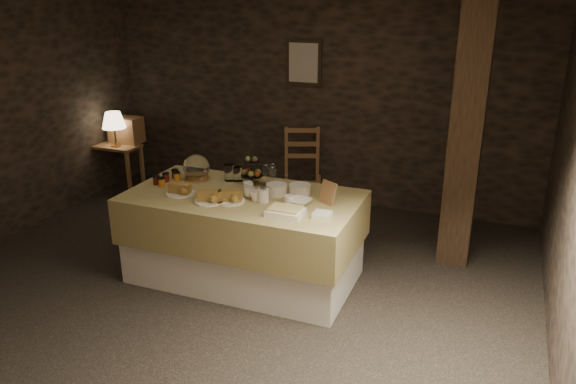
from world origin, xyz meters
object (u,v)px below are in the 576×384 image
at_px(console_table, 117,155).
at_px(chair, 304,172).
at_px(buffet_table, 244,231).
at_px(timber_column, 466,135).
at_px(fruit_stand, 252,172).
at_px(wine_rack, 126,130).
at_px(table_lamp, 113,121).

bearing_deg(console_table, chair, 11.20).
distance_m(buffet_table, chair, 1.99).
height_order(buffet_table, timber_column, timber_column).
bearing_deg(fruit_stand, console_table, 154.96).
height_order(chair, fruit_stand, fruit_stand).
relative_size(chair, fruit_stand, 2.56).
xyz_separation_m(console_table, timber_column, (4.40, -0.37, 0.77)).
relative_size(wine_rack, fruit_stand, 1.40).
relative_size(buffet_table, console_table, 3.19).
height_order(console_table, timber_column, timber_column).
height_order(buffet_table, console_table, buffet_table).
xyz_separation_m(table_lamp, timber_column, (4.35, -0.32, 0.29)).
bearing_deg(wine_rack, console_table, -105.52).
height_order(wine_rack, timber_column, timber_column).
bearing_deg(buffet_table, timber_column, 31.96).
xyz_separation_m(buffet_table, chair, (-0.13, 1.99, -0.05)).
relative_size(timber_column, fruit_stand, 8.68).
relative_size(table_lamp, fruit_stand, 1.51).
distance_m(wine_rack, fruit_stand, 2.84).
bearing_deg(chair, wine_rack, 165.52).
xyz_separation_m(table_lamp, chair, (2.41, 0.54, -0.57)).
height_order(console_table, table_lamp, table_lamp).
distance_m(table_lamp, fruit_stand, 2.73).
distance_m(console_table, fruit_stand, 2.83).
height_order(console_table, wine_rack, wine_rack).
bearing_deg(buffet_table, table_lamp, 150.27).
distance_m(chair, fruit_stand, 1.75).
bearing_deg(fruit_stand, chair, 92.55).
distance_m(chair, timber_column, 2.29).
relative_size(console_table, wine_rack, 1.58).
bearing_deg(console_table, fruit_stand, -25.04).
xyz_separation_m(buffet_table, fruit_stand, (-0.05, 0.32, 0.48)).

